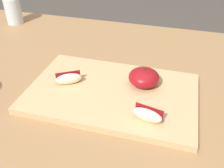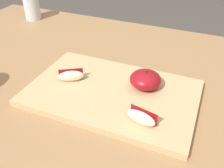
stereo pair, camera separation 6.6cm
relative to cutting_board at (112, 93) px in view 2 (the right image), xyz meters
name	(u,v)px [view 2 (the right image)]	position (x,y,z in m)	size (l,w,h in m)	color
dining_table	(94,107)	(-0.08, 0.04, -0.10)	(1.38, 0.95, 0.76)	#9E754C
cutting_board	(112,93)	(0.00, 0.00, 0.00)	(0.44, 0.28, 0.02)	tan
apple_half_skin_up	(145,80)	(0.08, 0.05, 0.03)	(0.08, 0.08, 0.05)	maroon
apple_wedge_left	(141,118)	(0.11, -0.09, 0.02)	(0.07, 0.04, 0.03)	beige
apple_wedge_right	(71,76)	(-0.12, 0.00, 0.02)	(0.07, 0.06, 0.03)	beige
drinking_glass_water	(32,7)	(-0.54, 0.38, 0.04)	(0.07, 0.07, 0.10)	silver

